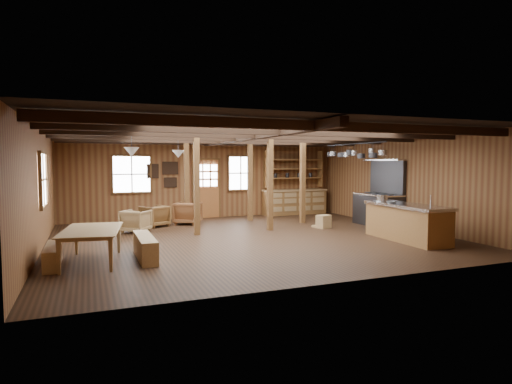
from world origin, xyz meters
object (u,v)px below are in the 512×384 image
commercial_range (380,204)px  armchair_b (188,213)px  armchair_a (155,216)px  armchair_c (136,221)px  kitchen_island (407,222)px  dining_table (94,246)px

commercial_range → armchair_b: 6.16m
commercial_range → armchair_b: bearing=156.3°
armchair_a → armchair_c: (-0.66, -0.91, -0.01)m
armchair_a → kitchen_island: bearing=110.6°
kitchen_island → dining_table: kitchen_island is taller
dining_table → armchair_a: 4.78m
kitchen_island → commercial_range: size_ratio=1.20×
armchair_a → armchair_c: bearing=24.6°
kitchen_island → armchair_c: (-6.34, 3.85, -0.15)m
commercial_range → armchair_c: bearing=169.2°
kitchen_island → armchair_c: size_ratio=3.54×
commercial_range → dining_table: size_ratio=1.10×
armchair_b → armchair_c: armchair_b is taller
kitchen_island → commercial_range: bearing=68.3°
kitchen_island → armchair_b: 6.73m
kitchen_island → dining_table: size_ratio=1.31×
armchair_a → commercial_range: bearing=131.6°
kitchen_island → armchair_a: (-5.67, 4.77, -0.15)m
armchair_b → dining_table: bearing=89.3°
kitchen_island → armchair_a: kitchen_island is taller
kitchen_island → armchair_b: kitchen_island is taller
armchair_b → armchair_c: bearing=63.3°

